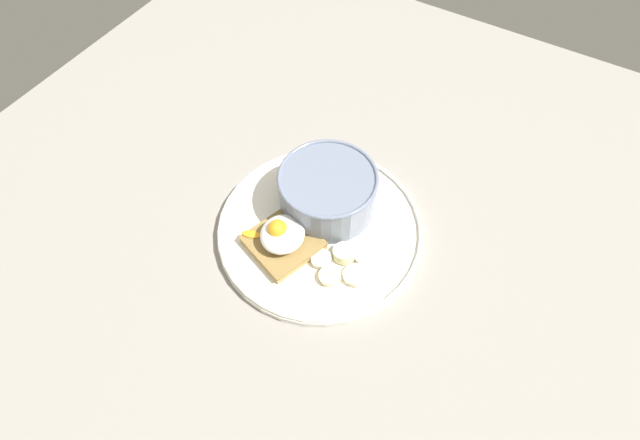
# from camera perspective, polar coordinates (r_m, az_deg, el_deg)

# --- Properties ---
(ground_plane) EXTENTS (1.20, 1.20, 0.02)m
(ground_plane) POSITION_cam_1_polar(r_m,az_deg,el_deg) (0.73, 0.00, -1.76)
(ground_plane) COLOR gray
(ground_plane) RESTS_ON ground
(plate) EXTENTS (0.29, 0.29, 0.02)m
(plate) POSITION_cam_1_polar(r_m,az_deg,el_deg) (0.72, 0.00, -0.99)
(plate) COLOR silver
(plate) RESTS_ON ground_plane
(oatmeal_bowl) EXTENTS (0.14, 0.14, 0.07)m
(oatmeal_bowl) POSITION_cam_1_polar(r_m,az_deg,el_deg) (0.71, 0.89, 3.31)
(oatmeal_bowl) COLOR slate
(oatmeal_bowl) RESTS_ON plate
(toast_slice) EXTENTS (0.11, 0.11, 0.01)m
(toast_slice) POSITION_cam_1_polar(r_m,az_deg,el_deg) (0.69, -4.20, -2.56)
(toast_slice) COLOR olive
(toast_slice) RESTS_ON plate
(poached_egg) EXTENTS (0.06, 0.09, 0.04)m
(poached_egg) POSITION_cam_1_polar(r_m,az_deg,el_deg) (0.68, -4.43, -1.55)
(poached_egg) COLOR white
(poached_egg) RESTS_ON toast_slice
(banana_slice_front) EXTENTS (0.05, 0.05, 0.02)m
(banana_slice_front) POSITION_cam_1_polar(r_m,az_deg,el_deg) (0.68, 2.80, -3.79)
(banana_slice_front) COLOR beige
(banana_slice_front) RESTS_ON plate
(banana_slice_left) EXTENTS (0.04, 0.04, 0.01)m
(banana_slice_left) POSITION_cam_1_polar(r_m,az_deg,el_deg) (0.67, 4.07, -6.30)
(banana_slice_left) COLOR beige
(banana_slice_left) RESTS_ON plate
(banana_slice_back) EXTENTS (0.04, 0.04, 0.01)m
(banana_slice_back) POSITION_cam_1_polar(r_m,az_deg,el_deg) (0.67, 1.14, -6.43)
(banana_slice_back) COLOR beige
(banana_slice_back) RESTS_ON plate
(banana_slice_right) EXTENTS (0.03, 0.03, 0.01)m
(banana_slice_right) POSITION_cam_1_polar(r_m,az_deg,el_deg) (0.68, 0.13, -4.49)
(banana_slice_right) COLOR beige
(banana_slice_right) RESTS_ON plate
(banana_slice_inner) EXTENTS (0.04, 0.04, 0.01)m
(banana_slice_inner) POSITION_cam_1_polar(r_m,az_deg,el_deg) (0.69, 5.21, -4.15)
(banana_slice_inner) COLOR beige
(banana_slice_inner) RESTS_ON plate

